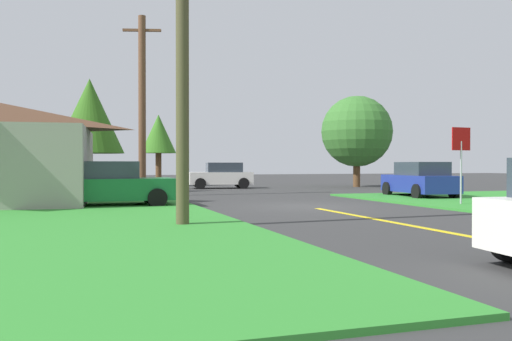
% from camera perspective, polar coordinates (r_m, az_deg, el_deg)
% --- Properties ---
extents(ground_plane, '(120.00, 120.00, 0.00)m').
position_cam_1_polar(ground_plane, '(20.00, 5.16, -3.71)').
color(ground_plane, '#343434').
extents(lane_stripe_center, '(0.20, 14.00, 0.01)m').
position_cam_1_polar(lane_stripe_center, '(13.06, 19.19, -6.05)').
color(lane_stripe_center, yellow).
rests_on(lane_stripe_center, ground).
extents(stop_sign, '(0.83, 0.11, 2.86)m').
position_cam_1_polar(stop_sign, '(21.43, 20.36, 2.01)').
color(stop_sign, '#9EA0A8').
rests_on(stop_sign, ground).
extents(car_approaching_junction, '(4.14, 2.43, 1.62)m').
position_cam_1_polar(car_approaching_junction, '(34.91, -3.59, -0.52)').
color(car_approaching_junction, white).
rests_on(car_approaching_junction, ground).
extents(parked_car_near_building, '(4.16, 2.07, 1.62)m').
position_cam_1_polar(parked_car_near_building, '(20.28, -14.66, -1.39)').
color(parked_car_near_building, '#196B33').
rests_on(parked_car_near_building, ground).
extents(car_on_crossroad, '(2.29, 4.28, 1.62)m').
position_cam_1_polar(car_on_crossroad, '(26.11, 16.52, -0.95)').
color(car_on_crossroad, navy).
rests_on(car_on_crossroad, ground).
extents(utility_pole_near, '(1.80, 0.31, 8.83)m').
position_cam_1_polar(utility_pole_near, '(13.78, -7.59, 13.23)').
color(utility_pole_near, '#4D472C').
rests_on(utility_pole_near, ground).
extents(utility_pole_mid, '(1.77, 0.58, 8.52)m').
position_cam_1_polar(utility_pole_mid, '(26.85, -11.65, 6.69)').
color(utility_pole_mid, brown).
rests_on(utility_pole_mid, ground).
extents(oak_tree_left, '(4.74, 4.74, 6.09)m').
position_cam_1_polar(oak_tree_left, '(37.70, 10.33, 3.97)').
color(oak_tree_left, brown).
rests_on(oak_tree_left, ground).
extents(pine_tree_center, '(3.58, 3.58, 6.04)m').
position_cam_1_polar(pine_tree_center, '(30.56, -16.75, 5.39)').
color(pine_tree_center, brown).
rests_on(pine_tree_center, ground).
extents(oak_tree_right, '(2.44, 2.44, 4.98)m').
position_cam_1_polar(oak_tree_right, '(39.12, -10.01, 3.66)').
color(oak_tree_right, brown).
rests_on(oak_tree_right, ground).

